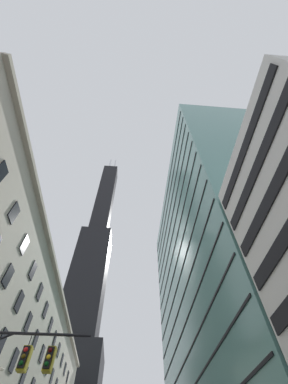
{
  "coord_description": "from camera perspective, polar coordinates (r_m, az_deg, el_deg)",
  "views": [
    {
      "loc": [
        1.43,
        -9.71,
        1.79
      ],
      "look_at": [
        3.26,
        14.33,
        34.49
      ],
      "focal_mm": 22.46,
      "sensor_mm": 36.0,
      "label": 1
    }
  ],
  "objects": [
    {
      "name": "dark_skyscraper",
      "position": [
        118.54,
        -14.4,
        -24.77
      ],
      "size": [
        23.13,
        23.13,
        186.9
      ],
      "color": "black",
      "rests_on": "ground"
    },
    {
      "name": "glass_office_midrise",
      "position": [
        53.0,
        18.06,
        -18.89
      ],
      "size": [
        18.36,
        49.21,
        59.97
      ],
      "color": "slate",
      "rests_on": "ground"
    }
  ]
}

